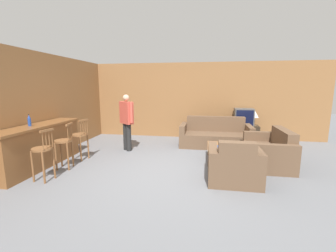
% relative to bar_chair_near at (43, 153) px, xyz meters
% --- Properties ---
extents(ground_plane, '(24.00, 24.00, 0.00)m').
position_rel_bar_chair_near_xyz_m(ground_plane, '(2.25, 0.79, -0.54)').
color(ground_plane, slate).
extents(wall_back, '(9.40, 0.08, 2.60)m').
position_rel_bar_chair_near_xyz_m(wall_back, '(2.25, 4.26, 0.76)').
color(wall_back, olive).
rests_on(wall_back, ground_plane).
extents(wall_left, '(0.08, 8.48, 2.60)m').
position_rel_bar_chair_near_xyz_m(wall_left, '(-0.95, 2.03, 0.76)').
color(wall_left, olive).
rests_on(wall_left, ground_plane).
extents(bar_counter, '(0.55, 2.34, 0.95)m').
position_rel_bar_chair_near_xyz_m(bar_counter, '(-0.61, 0.66, -0.06)').
color(bar_counter, brown).
rests_on(bar_counter, ground_plane).
extents(bar_chair_near, '(0.40, 0.40, 1.01)m').
position_rel_bar_chair_near_xyz_m(bar_chair_near, '(0.00, 0.00, 0.00)').
color(bar_chair_near, brown).
rests_on(bar_chair_near, ground_plane).
extents(bar_chair_mid, '(0.43, 0.43, 1.01)m').
position_rel_bar_chair_near_xyz_m(bar_chair_mid, '(-0.00, 0.65, 0.00)').
color(bar_chair_mid, brown).
rests_on(bar_chair_mid, ground_plane).
extents(bar_chair_far, '(0.43, 0.43, 1.01)m').
position_rel_bar_chair_near_xyz_m(bar_chair_far, '(-0.00, 1.29, 0.00)').
color(bar_chair_far, brown).
rests_on(bar_chair_far, ground_plane).
extents(couch_far, '(2.09, 0.95, 0.87)m').
position_rel_bar_chair_near_xyz_m(couch_far, '(3.32, 3.16, -0.24)').
color(couch_far, brown).
rests_on(couch_far, ground_plane).
extents(armchair_near, '(0.95, 0.90, 0.85)m').
position_rel_bar_chair_near_xyz_m(armchair_near, '(3.57, 0.54, -0.24)').
color(armchair_near, brown).
rests_on(armchair_near, ground_plane).
extents(loveseat_right, '(0.87, 1.47, 0.83)m').
position_rel_bar_chair_near_xyz_m(loveseat_right, '(4.49, 1.67, -0.24)').
color(loveseat_right, brown).
rests_on(loveseat_right, ground_plane).
extents(coffee_table, '(0.52, 0.97, 0.37)m').
position_rel_bar_chair_near_xyz_m(coffee_table, '(3.34, 1.77, -0.23)').
color(coffee_table, brown).
rests_on(coffee_table, ground_plane).
extents(tv_unit, '(0.97, 0.50, 0.53)m').
position_rel_bar_chair_near_xyz_m(tv_unit, '(4.24, 3.92, -0.27)').
color(tv_unit, '#2D2319').
rests_on(tv_unit, ground_plane).
extents(tv, '(0.60, 0.45, 0.55)m').
position_rel_bar_chair_near_xyz_m(tv, '(4.24, 3.92, 0.27)').
color(tv, '#4C4C4C').
rests_on(tv, tv_unit).
extents(bottle, '(0.06, 0.06, 0.26)m').
position_rel_bar_chair_near_xyz_m(bottle, '(-0.66, 0.50, 0.53)').
color(bottle, '#234293').
rests_on(bottle, bar_counter).
extents(book_on_table, '(0.24, 0.18, 0.03)m').
position_rel_bar_chair_near_xyz_m(book_on_table, '(3.35, 1.65, -0.16)').
color(book_on_table, navy).
rests_on(book_on_table, coffee_table).
extents(table_lamp, '(0.25, 0.25, 0.49)m').
position_rel_bar_chair_near_xyz_m(table_lamp, '(4.57, 3.92, 0.35)').
color(table_lamp, brown).
rests_on(table_lamp, tv_unit).
extents(person_by_window, '(0.48, 0.44, 1.57)m').
position_rel_bar_chair_near_xyz_m(person_by_window, '(0.85, 2.26, 0.34)').
color(person_by_window, black).
rests_on(person_by_window, ground_plane).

